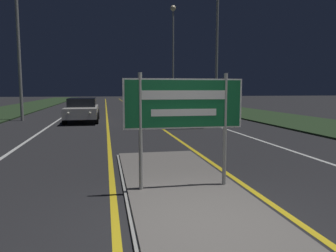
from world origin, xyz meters
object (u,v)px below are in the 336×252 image
at_px(streetlight_right_far, 173,39).
at_px(car_receding_1, 189,102).
at_px(streetlight_right_near, 217,12).
at_px(highway_sign, 184,108).
at_px(car_receding_2, 172,100).
at_px(car_receding_0, 178,110).
at_px(car_approaching_0, 82,109).

relative_size(streetlight_right_far, car_receding_1, 2.35).
relative_size(streetlight_right_near, streetlight_right_far, 0.96).
bearing_deg(highway_sign, car_receding_1, 75.11).
height_order(car_receding_1, car_receding_2, car_receding_1).
distance_m(highway_sign, streetlight_right_far, 31.63).
xyz_separation_m(streetlight_right_far, car_receding_1, (-0.41, -8.84, -6.62)).
bearing_deg(car_receding_0, car_approaching_0, 152.90).
distance_m(streetlight_right_near, streetlight_right_far, 13.50).
xyz_separation_m(highway_sign, car_receding_0, (2.45, 11.29, -0.77)).
xyz_separation_m(streetlight_right_near, car_receding_2, (-0.81, 11.98, -6.55)).
height_order(highway_sign, car_receding_2, highway_sign).
bearing_deg(car_approaching_0, car_receding_1, 42.42).
bearing_deg(car_approaching_0, streetlight_right_near, 18.37).
bearing_deg(streetlight_right_near, car_receding_1, 99.44).
relative_size(streetlight_right_near, car_approaching_0, 2.17).
bearing_deg(streetlight_right_far, car_receding_0, -100.95).
height_order(streetlight_right_near, car_receding_1, streetlight_right_near).
height_order(streetlight_right_far, car_receding_0, streetlight_right_far).
distance_m(highway_sign, car_approaching_0, 14.20).
bearing_deg(car_receding_2, car_approaching_0, -119.18).
distance_m(highway_sign, car_receding_1, 22.39).
bearing_deg(highway_sign, car_approaching_0, 100.93).
distance_m(streetlight_right_far, car_receding_2, 6.83).
bearing_deg(car_receding_2, car_receding_0, -100.47).
bearing_deg(car_receding_1, car_receding_2, 90.29).
height_order(car_receding_0, car_approaching_0, car_receding_0).
height_order(highway_sign, car_receding_1, highway_sign).
bearing_deg(car_receding_2, streetlight_right_near, -86.13).
distance_m(car_receding_0, car_receding_1, 10.85).
height_order(streetlight_right_near, car_approaching_0, streetlight_right_near).
distance_m(highway_sign, car_receding_2, 29.53).
bearing_deg(highway_sign, streetlight_right_far, 78.57).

